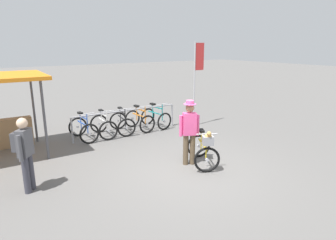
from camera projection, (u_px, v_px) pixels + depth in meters
ground_plane at (188, 171)px, 7.38m from camera, size 80.00×80.00×0.00m
bike_rack_rail at (127, 115)px, 10.27m from camera, size 3.91×0.12×0.88m
racked_bike_blue at (83, 129)px, 9.70m from camera, size 0.72×1.13×0.97m
racked_bike_white at (103, 126)px, 10.07m from camera, size 0.73×1.13×0.97m
racked_bike_black at (122, 123)px, 10.44m from camera, size 0.81×1.19×0.98m
racked_bike_orange at (140, 120)px, 10.81m from camera, size 0.73×1.12×0.97m
racked_bike_teal at (156, 118)px, 11.18m from camera, size 0.79×1.18×0.97m
featured_bicycle at (204, 149)px, 7.55m from camera, size 1.09×1.26×1.09m
person_with_featured_bike at (189, 130)px, 7.57m from camera, size 0.49×0.33×1.72m
pedestrian_with_backpack at (25, 150)px, 6.14m from camera, size 0.46×0.47×1.64m
banner_flag at (197, 68)px, 10.96m from camera, size 0.45×0.05×3.20m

